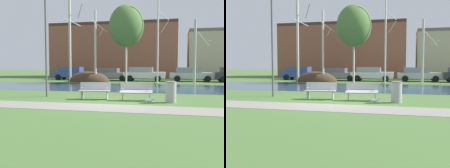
{
  "view_description": "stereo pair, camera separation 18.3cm",
  "coord_description": "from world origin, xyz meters",
  "views": [
    {
      "loc": [
        3.0,
        -12.57,
        1.8
      ],
      "look_at": [
        -0.33,
        1.46,
        0.75
      ],
      "focal_mm": 43.66,
      "sensor_mm": 36.0,
      "label": 1
    },
    {
      "loc": [
        3.18,
        -12.52,
        1.8
      ],
      "look_at": [
        -0.33,
        1.46,
        0.75
      ],
      "focal_mm": 43.66,
      "sensor_mm": 36.0,
      "label": 2
    }
  ],
  "objects": [
    {
      "name": "birch_center",
      "position": [
        1.25,
        13.72,
        4.62
      ],
      "size": [
        1.13,
        1.97,
        9.15
      ],
      "color": "beige",
      "rests_on": "ground"
    },
    {
      "name": "paved_path_strip",
      "position": [
        0.0,
        -1.78,
        0.01
      ],
      "size": [
        60.0,
        1.93,
        0.01
      ],
      "primitive_type": "cube",
      "color": "gray",
      "rests_on": "ground"
    },
    {
      "name": "parked_wagon_fourth_silver",
      "position": [
        4.45,
        17.23,
        0.78
      ],
      "size": [
        4.56,
        2.13,
        1.47
      ],
      "color": "#B2B5BC",
      "rests_on": "ground"
    },
    {
      "name": "birch_center_right",
      "position": [
        4.72,
        14.43,
        3.07
      ],
      "size": [
        1.51,
        2.65,
        6.02
      ],
      "color": "#BCB7A8",
      "rests_on": "ground"
    },
    {
      "name": "river_band",
      "position": [
        0.0,
        8.21,
        0.0
      ],
      "size": [
        80.0,
        7.7,
        0.01
      ],
      "primitive_type": "cube",
      "color": "#2D475B",
      "rests_on": "ground"
    },
    {
      "name": "bench_right",
      "position": [
        1.06,
        0.77,
        0.47
      ],
      "size": [
        1.65,
        0.72,
        0.87
      ],
      "color": "#9EA0A3",
      "rests_on": "ground"
    },
    {
      "name": "ground_plane",
      "position": [
        0.0,
        10.0,
        0.0
      ],
      "size": [
        120.0,
        120.0,
        0.0
      ],
      "primitive_type": "plane",
      "color": "#476B33"
    },
    {
      "name": "trash_bin",
      "position": [
        2.76,
        0.42,
        0.51
      ],
      "size": [
        0.53,
        0.53,
        0.99
      ],
      "color": "#999B9E",
      "rests_on": "ground"
    },
    {
      "name": "parked_sedan_second_grey",
      "position": [
        -4.27,
        16.72,
        0.74
      ],
      "size": [
        4.7,
        2.18,
        1.37
      ],
      "color": "slate",
      "rests_on": "ground"
    },
    {
      "name": "birch_far_left",
      "position": [
        -7.49,
        13.37,
        4.79
      ],
      "size": [
        1.57,
        2.61,
        9.4
      ],
      "color": "#BCB7A8",
      "rests_on": "ground"
    },
    {
      "name": "seagull",
      "position": [
        1.79,
        0.13,
        0.13
      ],
      "size": [
        0.45,
        0.17,
        0.26
      ],
      "color": "white",
      "rests_on": "ground"
    },
    {
      "name": "streetlamp",
      "position": [
        -4.01,
        1.23,
        4.05
      ],
      "size": [
        0.32,
        0.32,
        6.21
      ],
      "color": "#4C4C51",
      "rests_on": "ground"
    },
    {
      "name": "bench_left",
      "position": [
        -1.08,
        0.77,
        0.47
      ],
      "size": [
        1.65,
        0.72,
        0.87
      ],
      "color": "#9EA0A3",
      "rests_on": "ground"
    },
    {
      "name": "parked_hatch_third_white",
      "position": [
        -0.45,
        16.67,
        0.79
      ],
      "size": [
        4.46,
        2.11,
        1.49
      ],
      "color": "silver",
      "rests_on": "ground"
    },
    {
      "name": "building_brick_low",
      "position": [
        -5.47,
        25.15,
        3.67
      ],
      "size": [
        17.18,
        6.54,
        7.35
      ],
      "color": "brown",
      "rests_on": "ground"
    },
    {
      "name": "birch_center_left",
      "position": [
        -1.79,
        13.59,
        5.49
      ],
      "size": [
        3.36,
        3.36,
        7.52
      ],
      "color": "beige",
      "rests_on": "ground"
    },
    {
      "name": "soil_mound",
      "position": [
        -5.79,
        14.01,
        0.0
      ],
      "size": [
        4.38,
        2.56,
        2.13
      ],
      "primitive_type": "ellipsoid",
      "color": "#423021",
      "rests_on": "ground"
    },
    {
      "name": "parked_van_nearest_blue",
      "position": [
        -8.7,
        17.08,
        0.79
      ],
      "size": [
        4.77,
        2.04,
        1.51
      ],
      "color": "#2D4793",
      "rests_on": "ground"
    },
    {
      "name": "birch_left",
      "position": [
        -4.85,
        13.5,
        3.65
      ],
      "size": [
        1.38,
        2.15,
        7.13
      ],
      "color": "beige",
      "rests_on": "ground"
    }
  ]
}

